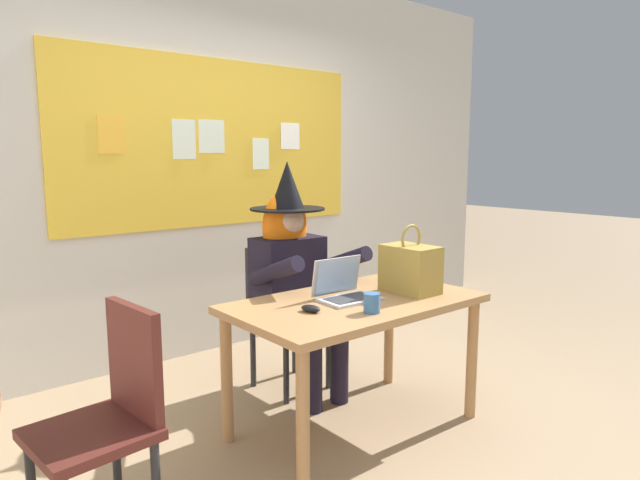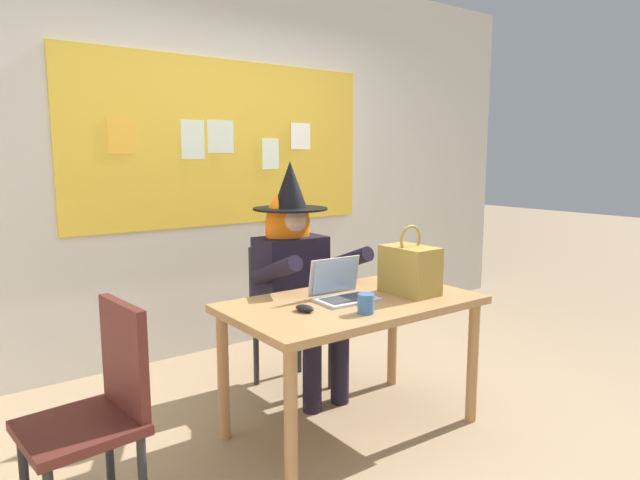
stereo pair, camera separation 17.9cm
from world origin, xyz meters
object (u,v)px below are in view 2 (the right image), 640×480
desk_main (352,317)px  handbag (410,269)px  computer_mouse (305,308)px  chair_at_desk (285,308)px  coffee_mug (366,304)px  laptop (342,290)px  chair_spare_by_window (99,403)px  person_costumed (296,267)px

desk_main → handbag: (0.34, -0.08, 0.22)m
desk_main → computer_mouse: 0.34m
chair_at_desk → handbag: size_ratio=2.36×
coffee_mug → chair_at_desk: bearing=79.7°
laptop → coffee_mug: (-0.08, -0.27, -0.00)m
handbag → coffee_mug: bearing=-161.6°
computer_mouse → coffee_mug: 0.30m
chair_at_desk → chair_spare_by_window: (-1.34, -0.70, -0.01)m
chair_at_desk → desk_main: bearing=-6.5°
desk_main → chair_spare_by_window: bearing=178.3°
person_costumed → laptop: size_ratio=4.45×
computer_mouse → chair_spare_by_window: bearing=159.8°
chair_at_desk → coffee_mug: (-0.17, -0.96, 0.26)m
desk_main → chair_spare_by_window: chair_spare_by_window is taller
coffee_mug → chair_spare_by_window: size_ratio=0.11×
laptop → coffee_mug: bearing=-102.2°
person_costumed → laptop: bearing=-8.3°
handbag → chair_spare_by_window: (-1.62, 0.12, -0.36)m
chair_spare_by_window → desk_main: bearing=173.3°
computer_mouse → chair_spare_by_window: size_ratio=0.12×
person_costumed → computer_mouse: person_costumed is taller
chair_at_desk → chair_spare_by_window: chair_at_desk is taller
desk_main → handbag: bearing=-12.7°
coffee_mug → handbag: bearing=18.4°
coffee_mug → person_costumed: bearing=78.3°
computer_mouse → handbag: handbag is taller
handbag → computer_mouse: bearing=175.9°
chair_at_desk → computer_mouse: size_ratio=8.59×
computer_mouse → chair_at_desk: bearing=46.7°
laptop → computer_mouse: (-0.29, -0.07, -0.03)m
handbag → coffee_mug: size_ratio=3.98×
person_costumed → handbag: (0.27, -0.69, 0.06)m
desk_main → coffee_mug: coffee_mug is taller
chair_at_desk → laptop: laptop is taller
person_costumed → computer_mouse: 0.76m
person_costumed → coffee_mug: person_costumed is taller
laptop → chair_spare_by_window: size_ratio=0.36×
desk_main → chair_spare_by_window: 1.29m
laptop → handbag: bearing=-14.9°
desk_main → computer_mouse: (-0.33, -0.03, 0.11)m
handbag → chair_at_desk: bearing=108.7°
desk_main → coffee_mug: 0.29m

